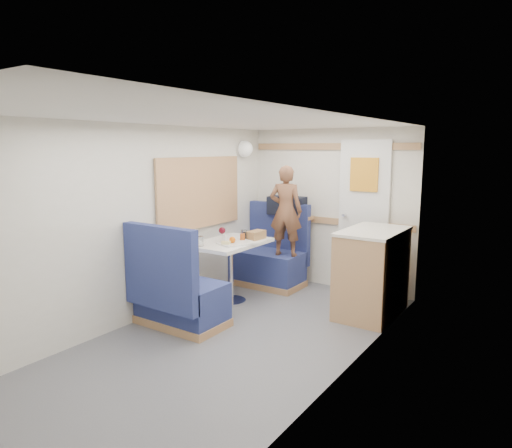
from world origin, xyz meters
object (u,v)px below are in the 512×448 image
Objects in this scene: galley_counter at (372,272)px; tray at (237,243)px; person at (286,211)px; pepper_grinder at (245,236)px; wine_glass at (222,231)px; salt_grinder at (225,238)px; cheese_block at (226,243)px; bench_far at (270,262)px; duffel_bag at (287,206)px; bread_loaf at (256,235)px; orange_fruit at (232,240)px; tumbler_left at (201,241)px; bench_near at (177,297)px; tumbler_right at (244,235)px; dome_light at (245,149)px; beer_glass at (242,238)px; dinette_table at (230,255)px.

tray is at bearing -154.67° from galley_counter.
person is 0.67m from pepper_grinder.
person is at bearing 72.50° from pepper_grinder.
wine_glass is 0.09m from salt_grinder.
cheese_block is 0.24m from wine_glass.
duffel_bag is (0.09, 0.26, 0.72)m from bench_far.
tray is at bearing -94.49° from bread_loaf.
pepper_grinder is at bearing 95.57° from orange_fruit.
pepper_grinder is (-1.36, -0.40, 0.30)m from galley_counter.
salt_grinder is at bearing 78.37° from tumbler_left.
cheese_block is at bearing -101.86° from orange_fruit.
pepper_grinder is (0.10, -0.72, 0.47)m from bench_far.
wine_glass is (-0.16, 0.14, 0.09)m from cheese_block.
bench_near is 0.89m from orange_fruit.
bench_far reaches higher than tumbler_right.
tray is at bearing 49.19° from tumbler_left.
dome_light reaches higher than salt_grinder.
tumbler_left is 0.56m from pepper_grinder.
wine_glass is at bearing -125.71° from pepper_grinder.
pepper_grinder is at bearing 105.91° from beer_glass.
pepper_grinder is (0.16, 0.22, -0.07)m from wine_glass.
bench_far is 11.48× the size of beer_glass.
tray is at bearing 79.17° from bench_near.
dome_light is at bearing 114.65° from dinette_table.
bench_near is 12.51× the size of salt_grinder.
dome_light is at bearing -177.88° from bench_far.
person is at bearing 68.60° from dinette_table.
galley_counter reaches higher than tray.
bread_loaf is (0.22, 0.30, 0.01)m from salt_grinder.
tumbler_left reaches higher than orange_fruit.
orange_fruit reaches higher than dinette_table.
salt_grinder is (-0.04, -0.90, 0.46)m from bench_far.
dinette_table is 10.06× the size of beer_glass.
tray is 0.23m from pepper_grinder.
person reaches higher than dinette_table.
tumbler_right reaches higher than beer_glass.
duffel_bag is (0.09, 1.98, 0.72)m from bench_near.
cheese_block is (-0.04, -0.14, 0.02)m from tray.
tray reaches higher than dinette_table.
person is at bearing 70.29° from tumbler_left.
dinette_table is at bearing 154.22° from tray.
bench_near is 1.23m from bread_loaf.
duffel_bag reaches higher than salt_grinder.
pepper_grinder reaches higher than beer_glass.
dome_light is at bearing -23.68° from person.
pepper_grinder is at bearing -163.56° from galley_counter.
duffel_bag is at bearing 87.27° from bench_near.
bench_far reaches higher than bread_loaf.
wine_glass reaches higher than pepper_grinder.
bread_loaf is (0.03, 0.34, 0.04)m from tray.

